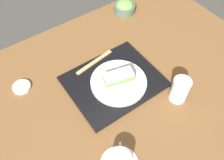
{
  "coord_description": "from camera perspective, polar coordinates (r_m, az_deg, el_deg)",
  "views": [
    {
      "loc": [
        39.81,
        48.87,
        85.3
      ],
      "look_at": [
        4.87,
        -0.9,
        5.0
      ],
      "focal_mm": 39.03,
      "sensor_mm": 36.0,
      "label": 1
    }
  ],
  "objects": [
    {
      "name": "ground_plane",
      "position": [
        1.07,
        2.4,
        -1.22
      ],
      "size": [
        140.0,
        100.0,
        3.0
      ],
      "primitive_type": "cube",
      "color": "brown"
    },
    {
      "name": "serving_tray",
      "position": [
        1.06,
        0.33,
        -0.35
      ],
      "size": [
        38.52,
        31.59,
        1.57
      ],
      "primitive_type": "cube",
      "color": "black",
      "rests_on": "ground_plane"
    },
    {
      "name": "sandwich_plate",
      "position": [
        1.03,
        1.5,
        -0.43
      ],
      "size": [
        24.0,
        24.0,
        1.61
      ],
      "primitive_type": "cylinder",
      "color": "silver",
      "rests_on": "serving_tray"
    },
    {
      "name": "sandwich_near",
      "position": [
        1.02,
        3.11,
        1.09
      ],
      "size": [
        7.5,
        7.14,
        4.74
      ],
      "color": "beige",
      "rests_on": "sandwich_plate"
    },
    {
      "name": "sandwich_far",
      "position": [
        1.0,
        -0.06,
        0.15
      ],
      "size": [
        7.74,
        6.92,
        4.48
      ],
      "color": "#EFE5C1",
      "rests_on": "sandwich_plate"
    },
    {
      "name": "salad_bowl",
      "position": [
        1.4,
        3.02,
        16.76
      ],
      "size": [
        11.64,
        11.64,
        6.7
      ],
      "color": "#4C6051",
      "rests_on": "ground_plane"
    },
    {
      "name": "chopsticks_pair",
      "position": [
        1.11,
        -4.15,
        4.21
      ],
      "size": [
        20.16,
        4.48,
        0.7
      ],
      "color": "tan",
      "rests_on": "serving_tray"
    },
    {
      "name": "drinking_glass",
      "position": [
        1.01,
        15.61,
        -2.21
      ],
      "size": [
        7.18,
        7.18,
        11.05
      ],
      "primitive_type": "cylinder",
      "color": "silver",
      "rests_on": "ground_plane"
    },
    {
      "name": "small_sauce_dish",
      "position": [
        1.11,
        -20.42,
        -1.52
      ],
      "size": [
        7.66,
        7.66,
        1.18
      ],
      "primitive_type": "cylinder",
      "color": "silver",
      "rests_on": "ground_plane"
    }
  ]
}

